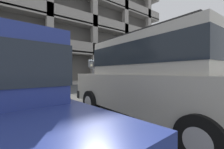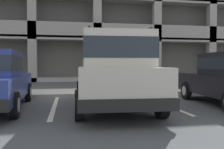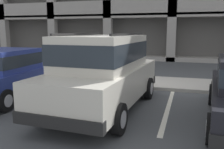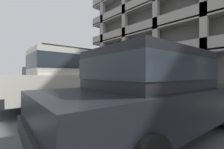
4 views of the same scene
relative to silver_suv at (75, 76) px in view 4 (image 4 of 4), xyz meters
The scene contains 8 objects.
ground_plane 2.64m from the silver_suv, 89.34° to the left, with size 80.00×80.00×0.10m.
sidewalk 3.82m from the silver_suv, 89.57° to the left, with size 40.00×2.20×0.12m.
parking_stall_lines 2.21m from the silver_suv, 30.58° to the left, with size 13.15×4.80×0.01m.
silver_suv is the anchor object (origin of this frame).
red_sedan 3.28m from the silver_suv, behind, with size 1.98×4.55×1.54m.
dark_hatchback 3.54m from the silver_suv, ahead, with size 2.10×4.61×1.54m.
parking_meter_near 2.73m from the silver_suv, 90.53° to the left, with size 0.35×0.12×1.54m.
parking_garage 17.46m from the silver_suv, 86.78° to the left, with size 32.00×10.00×13.25m.
Camera 4 is at (5.03, -5.11, 1.14)m, focal length 24.00 mm.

